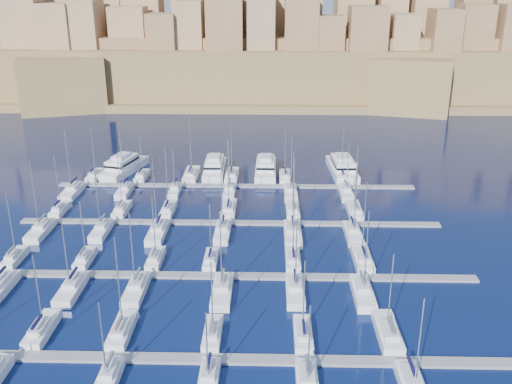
{
  "coord_description": "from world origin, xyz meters",
  "views": [
    {
      "loc": [
        7.96,
        -94.86,
        45.63
      ],
      "look_at": [
        5.47,
        6.0,
        8.31
      ],
      "focal_mm": 40.0,
      "sensor_mm": 36.0,
      "label": 1
    }
  ],
  "objects_px": {
    "motor_yacht_c": "(266,168)",
    "motor_yacht_b": "(215,167)",
    "motor_yacht_d": "(342,167)",
    "sailboat_4": "(303,334)",
    "motor_yacht_a": "(123,166)",
    "sailboat_2": "(122,330)"
  },
  "relations": [
    {
      "from": "motor_yacht_d",
      "to": "sailboat_4",
      "type": "bearing_deg",
      "value": -100.81
    },
    {
      "from": "motor_yacht_b",
      "to": "motor_yacht_d",
      "type": "height_order",
      "value": "same"
    },
    {
      "from": "sailboat_4",
      "to": "motor_yacht_d",
      "type": "bearing_deg",
      "value": 79.19
    },
    {
      "from": "motor_yacht_c",
      "to": "motor_yacht_d",
      "type": "height_order",
      "value": "same"
    },
    {
      "from": "sailboat_4",
      "to": "sailboat_2",
      "type": "bearing_deg",
      "value": 179.3
    },
    {
      "from": "motor_yacht_a",
      "to": "motor_yacht_d",
      "type": "relative_size",
      "value": 0.97
    },
    {
      "from": "motor_yacht_b",
      "to": "motor_yacht_d",
      "type": "xyz_separation_m",
      "value": [
        32.19,
        1.07,
        0.0
      ]
    },
    {
      "from": "motor_yacht_c",
      "to": "motor_yacht_b",
      "type": "bearing_deg",
      "value": -179.35
    },
    {
      "from": "sailboat_2",
      "to": "motor_yacht_a",
      "type": "xyz_separation_m",
      "value": [
        -17.0,
        70.75,
        0.98
      ]
    },
    {
      "from": "motor_yacht_c",
      "to": "motor_yacht_d",
      "type": "distance_m",
      "value": 19.35
    },
    {
      "from": "motor_yacht_a",
      "to": "motor_yacht_c",
      "type": "height_order",
      "value": "same"
    },
    {
      "from": "motor_yacht_a",
      "to": "motor_yacht_c",
      "type": "relative_size",
      "value": 1.09
    },
    {
      "from": "motor_yacht_c",
      "to": "motor_yacht_d",
      "type": "bearing_deg",
      "value": 2.75
    },
    {
      "from": "sailboat_4",
      "to": "motor_yacht_a",
      "type": "relative_size",
      "value": 0.64
    },
    {
      "from": "sailboat_4",
      "to": "motor_yacht_a",
      "type": "xyz_separation_m",
      "value": [
        -41.78,
        71.05,
        1.01
      ]
    },
    {
      "from": "motor_yacht_a",
      "to": "motor_yacht_d",
      "type": "distance_m",
      "value": 55.46
    },
    {
      "from": "sailboat_2",
      "to": "motor_yacht_b",
      "type": "xyz_separation_m",
      "value": [
        6.26,
        70.2,
        0.98
      ]
    },
    {
      "from": "sailboat_2",
      "to": "motor_yacht_d",
      "type": "relative_size",
      "value": 0.77
    },
    {
      "from": "sailboat_2",
      "to": "motor_yacht_d",
      "type": "distance_m",
      "value": 80.99
    },
    {
      "from": "sailboat_4",
      "to": "motor_yacht_d",
      "type": "relative_size",
      "value": 0.62
    },
    {
      "from": "sailboat_2",
      "to": "sailboat_4",
      "type": "xyz_separation_m",
      "value": [
        24.79,
        -0.3,
        -0.03
      ]
    },
    {
      "from": "sailboat_2",
      "to": "motor_yacht_a",
      "type": "bearing_deg",
      "value": 103.51
    }
  ]
}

